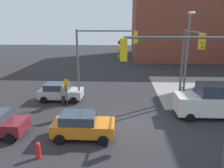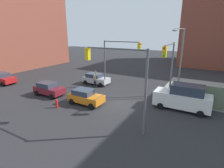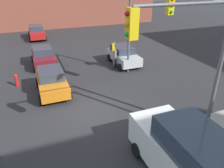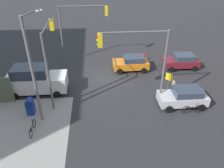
{
  "view_description": "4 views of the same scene",
  "coord_description": "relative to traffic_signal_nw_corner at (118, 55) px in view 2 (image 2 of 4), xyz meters",
  "views": [
    {
      "loc": [
        -0.56,
        -14.23,
        6.96
      ],
      "look_at": [
        -1.43,
        3.01,
        2.18
      ],
      "focal_mm": 35.0,
      "sensor_mm": 36.0,
      "label": 1
    },
    {
      "loc": [
        8.18,
        -15.95,
        7.55
      ],
      "look_at": [
        -1.36,
        0.99,
        1.76
      ],
      "focal_mm": 28.0,
      "sensor_mm": 36.0,
      "label": 2
    },
    {
      "loc": [
        10.91,
        -2.94,
        7.19
      ],
      "look_at": [
        0.06,
        1.29,
        1.49
      ],
      "focal_mm": 35.0,
      "sensor_mm": 36.0,
      "label": 3
    },
    {
      "loc": [
        0.84,
        19.43,
        11.24
      ],
      "look_at": [
        -0.54,
        2.73,
        1.07
      ],
      "focal_mm": 35.0,
      "sensor_mm": 36.0,
      "label": 4
    }
  ],
  "objects": [
    {
      "name": "coupe_red",
      "position": [
        -16.56,
        -6.25,
        -3.78
      ],
      "size": [
        4.46,
        2.02,
        1.62
      ],
      "color": "#B21919",
      "rests_on": "ground"
    },
    {
      "name": "van_white_delivery",
      "position": [
        8.84,
        -2.7,
        -3.34
      ],
      "size": [
        5.4,
        2.32,
        2.62
      ],
      "color": "white",
      "rests_on": "ground"
    },
    {
      "name": "traffic_signal_se_corner",
      "position": [
        4.92,
        -9.0,
        0.0
      ],
      "size": [
        5.39,
        0.36,
        6.5
      ],
      "color": "#59595B",
      "rests_on": "ground"
    },
    {
      "name": "ground_plane",
      "position": [
        2.47,
        -4.5,
        -4.62
      ],
      "size": [
        120.0,
        120.0,
        0.0
      ],
      "primitive_type": "plane",
      "color": "#28282B"
    },
    {
      "name": "mailbox_blue",
      "position": [
        8.67,
        0.5,
        -3.86
      ],
      "size": [
        0.56,
        0.64,
        1.43
      ],
      "color": "navy",
      "rests_on": "ground"
    },
    {
      "name": "sedan_maroon",
      "position": [
        -6.21,
        -6.42,
        -3.78
      ],
      "size": [
        3.81,
        2.02,
        1.62
      ],
      "color": "maroon",
      "rests_on": "ground"
    },
    {
      "name": "bicycle_at_crosswalk",
      "position": [
        -4.33,
        1.5,
        -4.28
      ],
      "size": [
        1.75,
        0.05,
        0.97
      ],
      "color": "black",
      "rests_on": "ground"
    },
    {
      "name": "traffic_signal_ne_corner",
      "position": [
        6.97,
        -1.72,
        -0.05
      ],
      "size": [
        0.36,
        4.61,
        6.5
      ],
      "color": "#59595B",
      "rests_on": "ground"
    },
    {
      "name": "bicycle_leaning_on_fence",
      "position": [
        8.07,
        2.7,
        -4.28
      ],
      "size": [
        0.05,
        1.75,
        0.97
      ],
      "color": "black",
      "rests_on": "ground"
    },
    {
      "name": "fire_hydrant",
      "position": [
        -2.53,
        -8.7,
        -4.14
      ],
      "size": [
        0.26,
        0.26,
        0.94
      ],
      "color": "red",
      "rests_on": "ground"
    },
    {
      "name": "street_lamp_corner",
      "position": [
        7.58,
        0.94,
        0.08
      ],
      "size": [
        0.96,
        2.61,
        8.0
      ],
      "color": "slate",
      "rests_on": "ground"
    },
    {
      "name": "pedestrian_crossing",
      "position": [
        -3.33,
        -0.7,
        -3.69
      ],
      "size": [
        0.36,
        0.36,
        1.79
      ],
      "rotation": [
        0.0,
        0.0,
        2.12
      ],
      "color": "#9E937A",
      "rests_on": "ground"
    },
    {
      "name": "hatchback_silver",
      "position": [
        -3.89,
        0.41,
        -3.78
      ],
      "size": [
        3.98,
        2.02,
        1.62
      ],
      "color": "#B7BABF",
      "rests_on": "ground"
    },
    {
      "name": "warning_sign_two_way",
      "position": [
        -2.93,
        -0.91,
        -2.98
      ],
      "size": [
        0.48,
        0.48,
        2.4
      ],
      "color": "#4C4C4C",
      "rests_on": "ground"
    },
    {
      "name": "traffic_signal_nw_corner",
      "position": [
        0.0,
        0.0,
        0.0
      ],
      "size": [
        5.33,
        0.36,
        6.5
      ],
      "color": "#59595B",
      "rests_on": "ground"
    },
    {
      "name": "coupe_orange",
      "position": [
        -0.56,
        -6.4,
        -3.78
      ],
      "size": [
        3.83,
        2.02,
        1.62
      ],
      "color": "orange",
      "rests_on": "ground"
    },
    {
      "name": "sidewalk_corner",
      "position": [
        11.47,
        4.5,
        -4.62
      ],
      "size": [
        12.0,
        12.0,
        0.01
      ],
      "primitive_type": "cube",
      "color": "gray",
      "rests_on": "ground"
    }
  ]
}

